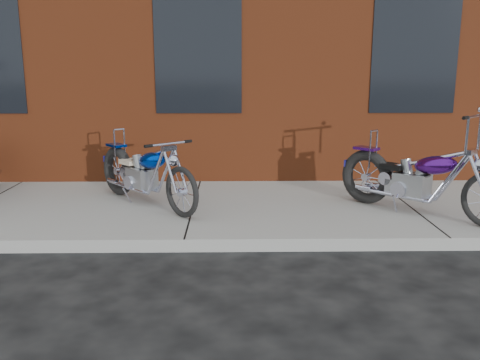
{
  "coord_description": "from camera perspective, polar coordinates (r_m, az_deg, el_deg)",
  "views": [
    {
      "loc": [
        0.54,
        -5.39,
        2.02
      ],
      "look_at": [
        0.64,
        0.8,
        0.65
      ],
      "focal_mm": 38.0,
      "sensor_mm": 36.0,
      "label": 1
    }
  ],
  "objects": [
    {
      "name": "chopper_blue",
      "position": [
        7.18,
        -10.63,
        0.52
      ],
      "size": [
        1.61,
        1.79,
        1.0
      ],
      "rotation": [
        0.0,
        0.0,
        -0.84
      ],
      "color": "black",
      "rests_on": "sidewalk"
    },
    {
      "name": "ground",
      "position": [
        5.78,
        -6.26,
        -8.08
      ],
      "size": [
        120.0,
        120.0,
        0.0
      ],
      "primitive_type": "plane",
      "color": "black",
      "rests_on": "ground"
    },
    {
      "name": "chopper_purple",
      "position": [
        6.98,
        19.4,
        -0.18
      ],
      "size": [
        1.75,
        1.79,
        1.34
      ],
      "rotation": [
        0.0,
        0.0,
        -0.8
      ],
      "color": "black",
      "rests_on": "sidewalk"
    },
    {
      "name": "sidewalk",
      "position": [
        7.18,
        -5.19,
        -3.33
      ],
      "size": [
        22.0,
        3.0,
        0.15
      ],
      "primitive_type": "cube",
      "color": "#A2A09A",
      "rests_on": "ground"
    }
  ]
}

